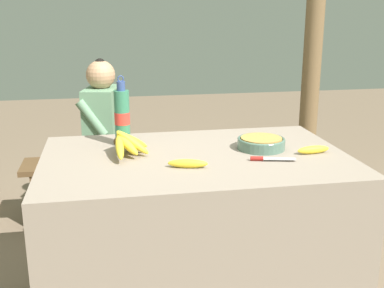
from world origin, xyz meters
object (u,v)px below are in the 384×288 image
Objects in this scene: banana_bunch_ripe at (127,142)px; support_post_far at (314,33)px; loose_banana_front at (188,164)px; banana_bunch_green at (234,146)px; knife at (266,159)px; serving_bowl at (261,143)px; water_bottle at (122,117)px; wooden_bench at (159,166)px; loose_banana_side at (313,150)px; seated_vendor at (97,130)px.

banana_bunch_ripe is 2.15m from support_post_far.
loose_banana_front is 0.65× the size of banana_bunch_green.
knife is 0.75× the size of banana_bunch_green.
banana_bunch_ripe is 0.63m from serving_bowl.
serving_bowl is 0.68m from water_bottle.
wooden_bench is at bearing 73.33° from water_bottle.
knife is (0.59, -0.21, -0.05)m from banana_bunch_ripe.
water_bottle reaches higher than loose_banana_front.
knife is 1.97m from support_post_far.
knife is 0.08× the size of support_post_far.
water_bottle is 0.49m from loose_banana_front.
loose_banana_side is at bearing -19.53° from water_bottle.
loose_banana_front is 1.37m from seated_vendor.
serving_bowl reaches higher than banana_bunch_green.
knife is at bearing 133.72° from seated_vendor.
knife is (0.60, -0.37, -0.13)m from water_bottle.
support_post_far is (1.68, 0.40, 0.60)m from seated_vendor.
water_bottle is at bearing 163.96° from serving_bowl.
support_post_far reaches higher than seated_vendor.
serving_bowl is 1.35m from seated_vendor.
loose_banana_front reaches higher than banana_bunch_green.
wooden_bench is 0.56m from banana_bunch_green.
serving_bowl is 0.20× the size of seated_vendor.
loose_banana_side is 1.57m from seated_vendor.
water_bottle is 0.18× the size of wooden_bench.
serving_bowl is 0.24m from loose_banana_side.
seated_vendor reaches higher than serving_bowl.
knife is at bearing -99.48° from banana_bunch_green.
support_post_far reaches higher than loose_banana_side.
banana_bunch_ripe reaches higher than banana_bunch_green.
loose_banana_side is at bearing -29.18° from serving_bowl.
knife is 1.35m from banana_bunch_green.
support_post_far is (0.94, 1.67, 0.45)m from knife.
seated_vendor is (-0.39, 1.30, -0.16)m from loose_banana_front.
serving_bowl is 0.66× the size of water_bottle.
banana_bunch_ripe is 0.17× the size of wooden_bench.
serving_bowl is 1.37× the size of loose_banana_side.
support_post_far is (1.53, 1.46, 0.40)m from banana_bunch_ripe.
wooden_bench is at bearing -163.70° from seated_vendor.
knife reaches higher than wooden_bench.
wooden_bench is 1.59m from support_post_far.
knife is 0.17× the size of seated_vendor.
seated_vendor is at bearing -178.75° from banana_bunch_green.
water_bottle is 0.96m from seated_vendor.
loose_banana_side is at bearing -88.50° from banana_bunch_green.
loose_banana_side is (0.85, -0.30, -0.12)m from water_bottle.
loose_banana_front is at bearing -127.24° from support_post_far.
water_bottle is (-0.64, 0.18, 0.11)m from serving_bowl.
water_bottle reaches higher than wooden_bench.
banana_bunch_green is (0.22, 1.29, -0.32)m from knife.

